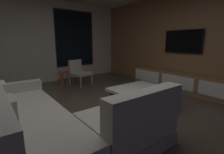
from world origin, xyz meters
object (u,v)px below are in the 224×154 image
(mounted_tv, at_px, (183,42))
(sectional_couch, at_px, (54,123))
(book_stack_on_coffee_table, at_px, (147,91))
(accent_chair_near_window, at_px, (79,71))
(side_stool, at_px, (64,74))
(media_console, at_px, (183,82))
(coffee_table, at_px, (143,97))

(mounted_tv, bearing_deg, sectional_couch, -173.53)
(book_stack_on_coffee_table, distance_m, mounted_tv, 2.22)
(accent_chair_near_window, distance_m, side_stool, 0.48)
(accent_chair_near_window, height_order, media_console, accent_chair_near_window)
(media_console, xyz_separation_m, mounted_tv, (0.18, 0.20, 1.10))
(sectional_couch, distance_m, media_console, 3.60)
(side_stool, xyz_separation_m, mounted_tv, (2.55, -2.31, 0.98))
(book_stack_on_coffee_table, relative_size, media_console, 0.09)
(accent_chair_near_window, bearing_deg, mounted_tv, -47.32)
(book_stack_on_coffee_table, height_order, media_console, media_console)
(media_console, bearing_deg, side_stool, 133.38)
(sectional_couch, relative_size, book_stack_on_coffee_table, 9.03)
(media_console, relative_size, mounted_tv, 2.84)
(book_stack_on_coffee_table, relative_size, accent_chair_near_window, 0.35)
(accent_chair_near_window, distance_m, media_console, 3.11)
(accent_chair_near_window, xyz_separation_m, mounted_tv, (2.08, -2.25, 0.92))
(side_stool, bearing_deg, mounted_tv, -42.17)
(mounted_tv, bearing_deg, coffee_table, -172.51)
(sectional_couch, distance_m, mounted_tv, 3.94)
(sectional_couch, height_order, book_stack_on_coffee_table, sectional_couch)
(book_stack_on_coffee_table, bearing_deg, accent_chair_near_window, 92.64)
(side_stool, bearing_deg, media_console, -46.62)
(book_stack_on_coffee_table, bearing_deg, sectional_couch, 179.67)
(sectional_couch, bearing_deg, mounted_tv, 6.47)
(mounted_tv, bearing_deg, side_stool, 137.83)
(book_stack_on_coffee_table, xyz_separation_m, media_console, (1.77, 0.24, -0.15))
(sectional_couch, height_order, side_stool, sectional_couch)
(side_stool, relative_size, media_console, 0.15)
(coffee_table, height_order, book_stack_on_coffee_table, book_stack_on_coffee_table)
(sectional_couch, xyz_separation_m, side_stool, (1.22, 2.74, 0.08))
(side_stool, bearing_deg, accent_chair_near_window, -6.88)
(mounted_tv, bearing_deg, accent_chair_near_window, 132.68)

